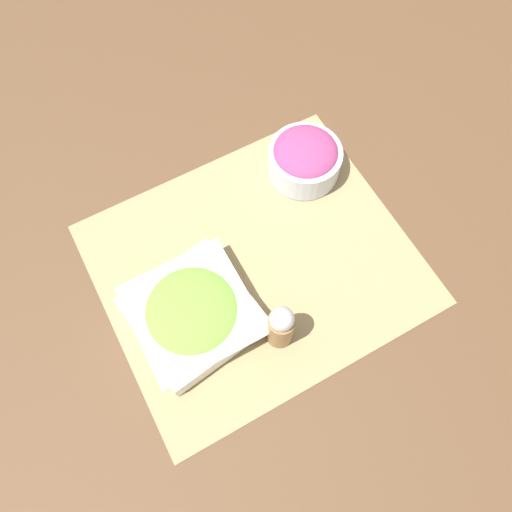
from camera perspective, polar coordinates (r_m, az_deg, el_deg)
The scene contains 5 objects.
ground_plane at distance 0.85m, azimuth -0.00°, elevation -0.92°, with size 3.00×3.00×0.00m, color #513823.
placemat at distance 0.85m, azimuth -0.00°, elevation -0.87°, with size 0.51×0.44×0.00m.
lettuce_bowl at distance 0.79m, azimuth -7.27°, elevation -6.49°, with size 0.20×0.20×0.06m.
onion_bowl at distance 0.90m, azimuth 5.62°, elevation 11.11°, with size 0.13×0.13×0.08m.
pepper_shaker at distance 0.75m, azimuth 2.85°, elevation -8.02°, with size 0.04×0.04×0.11m.
Camera 1 is at (0.16, 0.29, 0.78)m, focal length 35.00 mm.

